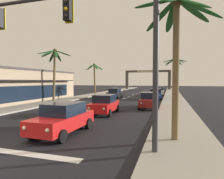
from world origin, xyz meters
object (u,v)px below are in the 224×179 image
(traffic_signal_mast, at_px, (71,25))
(town_gateway_arch, at_px, (148,77))
(palm_left_second, at_px, (54,62))
(sedan_oncoming_far, at_px, (115,93))
(sedan_third_in_queue, at_px, (104,104))
(sedan_parked_far_kerb, at_px, (149,100))
(sedan_parked_mid_kerb, at_px, (159,91))
(sedan_parked_nearest_kerb, at_px, (156,94))
(storefront_strip_left, at_px, (3,86))
(palm_right_third, at_px, (175,69))
(palm_left_third, at_px, (94,72))
(palm_right_nearest, at_px, (177,31))
(sedan_lead_at_stop_bar, at_px, (63,118))

(traffic_signal_mast, distance_m, town_gateway_arch, 57.50)
(traffic_signal_mast, relative_size, palm_left_second, 1.61)
(sedan_oncoming_far, bearing_deg, sedan_third_in_queue, -77.45)
(palm_left_second, relative_size, town_gateway_arch, 0.49)
(traffic_signal_mast, relative_size, sedan_parked_far_kerb, 2.62)
(sedan_third_in_queue, relative_size, sedan_parked_mid_kerb, 1.01)
(sedan_parked_nearest_kerb, xyz_separation_m, storefront_strip_left, (-17.96, -12.06, 1.38))
(palm_left_second, xyz_separation_m, palm_right_third, (16.11, 12.92, -0.48))
(palm_right_third, bearing_deg, storefront_strip_left, -140.77)
(traffic_signal_mast, distance_m, palm_left_third, 33.37)
(traffic_signal_mast, bearing_deg, sedan_third_in_queue, 99.36)
(sedan_third_in_queue, relative_size, palm_right_nearest, 0.65)
(sedan_parked_nearest_kerb, xyz_separation_m, sedan_parked_far_kerb, (0.03, -10.58, 0.00))
(palm_left_third, xyz_separation_m, storefront_strip_left, (-4.36, -19.76, -2.61))
(palm_right_third, height_order, storefront_strip_left, palm_right_third)
(sedan_parked_nearest_kerb, distance_m, palm_right_third, 7.14)
(sedan_oncoming_far, height_order, palm_left_third, palm_left_third)
(palm_left_second, xyz_separation_m, storefront_strip_left, (-4.75, -4.11, -3.32))
(sedan_lead_at_stop_bar, relative_size, sedan_parked_far_kerb, 1.00)
(traffic_signal_mast, relative_size, sedan_third_in_queue, 2.62)
(sedan_oncoming_far, relative_size, palm_right_nearest, 0.65)
(sedan_parked_nearest_kerb, distance_m, storefront_strip_left, 21.68)
(sedan_parked_far_kerb, distance_m, palm_right_third, 16.37)
(traffic_signal_mast, relative_size, palm_left_third, 1.76)
(traffic_signal_mast, distance_m, sedan_parked_far_kerb, 13.90)
(palm_right_third, xyz_separation_m, storefront_strip_left, (-20.86, -17.03, -2.84))
(palm_left_third, distance_m, palm_right_third, 16.72)
(sedan_oncoming_far, relative_size, palm_right_third, 0.63)
(sedan_parked_mid_kerb, xyz_separation_m, palm_left_third, (-13.72, -0.15, 4.00))
(traffic_signal_mast, relative_size, sedan_parked_nearest_kerb, 2.62)
(palm_left_second, relative_size, palm_right_nearest, 1.06)
(sedan_third_in_queue, distance_m, sedan_parked_far_kerb, 5.75)
(sedan_third_in_queue, relative_size, storefront_strip_left, 0.18)
(palm_left_third, relative_size, town_gateway_arch, 0.45)
(sedan_lead_at_stop_bar, bearing_deg, traffic_signal_mast, -49.61)
(sedan_lead_at_stop_bar, height_order, palm_left_third, palm_left_third)
(palm_right_third, bearing_deg, sedan_lead_at_stop_bar, -103.35)
(sedan_parked_mid_kerb, bearing_deg, town_gateway_arch, 101.36)
(sedan_parked_far_kerb, bearing_deg, palm_left_second, 168.78)
(palm_right_nearest, bearing_deg, palm_left_second, 138.55)
(traffic_signal_mast, bearing_deg, palm_right_third, 80.25)
(sedan_third_in_queue, distance_m, storefront_strip_left, 14.97)
(sedan_lead_at_stop_bar, height_order, sedan_oncoming_far, same)
(sedan_parked_nearest_kerb, height_order, palm_right_third, palm_right_third)
(sedan_parked_mid_kerb, height_order, palm_left_second, palm_left_second)
(palm_left_third, bearing_deg, traffic_signal_mast, -69.67)
(traffic_signal_mast, relative_size, palm_right_third, 1.68)
(traffic_signal_mast, bearing_deg, palm_left_second, 125.62)
(sedan_third_in_queue, xyz_separation_m, palm_right_third, (6.29, 20.17, 4.22))
(palm_right_third, bearing_deg, town_gateway_arch, 105.50)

